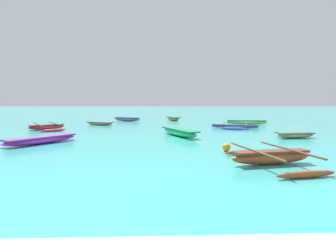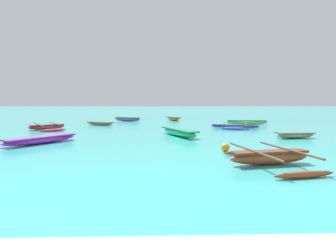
# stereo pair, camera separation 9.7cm
# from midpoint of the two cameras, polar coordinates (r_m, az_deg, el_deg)

# --- Properties ---
(moored_boat_0) EXTENTS (2.27, 3.90, 0.44)m
(moored_boat_0) POSITION_cam_midpoint_polar(r_m,az_deg,el_deg) (15.96, 2.32, -1.30)
(moored_boat_0) COLOR #20D781
(moored_boat_0) RESTS_ON ground_plane
(moored_boat_1) EXTENTS (1.71, 2.44, 0.40)m
(moored_boat_1) POSITION_cam_midpoint_polar(r_m,az_deg,el_deg) (29.25, 1.03, 1.66)
(moored_boat_1) COLOR olive
(moored_boat_1) RESTS_ON ground_plane
(moored_boat_2) EXTENTS (3.80, 3.61, 0.34)m
(moored_boat_2) POSITION_cam_midpoint_polar(r_m,az_deg,el_deg) (21.39, 14.15, -0.02)
(moored_boat_2) COLOR #5563C3
(moored_boat_2) RESTS_ON ground_plane
(moored_boat_3) EXTENTS (2.94, 3.45, 0.36)m
(moored_boat_3) POSITION_cam_midpoint_polar(r_m,az_deg,el_deg) (14.52, -26.03, -2.65)
(moored_boat_3) COLOR #BB36D3
(moored_boat_3) RESTS_ON ground_plane
(moored_boat_4) EXTENTS (2.86, 3.69, 0.51)m
(moored_boat_4) POSITION_cam_midpoint_polar(r_m,az_deg,el_deg) (9.39, 21.28, -6.34)
(moored_boat_4) COLOR #A64724
(moored_boat_4) RESTS_ON ground_plane
(moored_boat_5) EXTENTS (3.05, 1.85, 0.42)m
(moored_boat_5) POSITION_cam_midpoint_polar(r_m,az_deg,el_deg) (28.45, -9.01, 1.51)
(moored_boat_5) COLOR slate
(moored_boat_5) RESTS_ON ground_plane
(moored_boat_6) EXTENTS (3.71, 4.34, 0.44)m
(moored_boat_6) POSITION_cam_midpoint_polar(r_m,az_deg,el_deg) (21.75, -25.04, -0.13)
(moored_boat_6) COLOR #CF3649
(moored_boat_6) RESTS_ON ground_plane
(moored_boat_7) EXTENTS (3.87, 1.04, 0.42)m
(moored_boat_7) POSITION_cam_midpoint_polar(r_m,az_deg,el_deg) (25.02, 16.56, 0.85)
(moored_boat_7) COLOR #86E37D
(moored_boat_7) RESTS_ON ground_plane
(moored_boat_8) EXTENTS (2.34, 0.96, 0.33)m
(moored_boat_8) POSITION_cam_midpoint_polar(r_m,az_deg,el_deg) (16.70, 25.69, -1.72)
(moored_boat_8) COLOR #92AC79
(moored_boat_8) RESTS_ON ground_plane
(moored_boat_9) EXTENTS (2.69, 1.80, 0.30)m
(moored_boat_9) POSITION_cam_midpoint_polar(r_m,az_deg,el_deg) (24.22, -14.65, 0.60)
(moored_boat_9) COLOR #9B8969
(moored_boat_9) RESTS_ON ground_plane
(mooring_buoy_0) EXTENTS (0.35, 0.35, 0.35)m
(mooring_buoy_0) POSITION_cam_midpoint_polar(r_m,az_deg,el_deg) (11.23, 12.34, -4.56)
(mooring_buoy_0) COLOR orange
(mooring_buoy_0) RESTS_ON ground_plane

